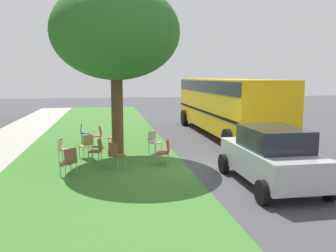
{
  "coord_description": "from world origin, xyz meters",
  "views": [
    {
      "loc": [
        -11.0,
        2.81,
        3.01
      ],
      "look_at": [
        1.64,
        0.6,
        1.19
      ],
      "focal_mm": 37.34,
      "sensor_mm": 36.0,
      "label": 1
    }
  ],
  "objects_px": {
    "street_tree": "(116,33)",
    "chair_1": "(154,140)",
    "chair_8": "(97,149)",
    "chair_3": "(98,134)",
    "chair_7": "(84,131)",
    "chair_6": "(115,136)",
    "chair_0": "(115,154)",
    "school_bus": "(226,101)",
    "chair_4": "(69,160)",
    "parked_car": "(271,156)",
    "chair_5": "(87,144)",
    "chair_9": "(165,150)",
    "chair_2": "(63,148)"
  },
  "relations": [
    {
      "from": "chair_0",
      "to": "chair_8",
      "type": "xyz_separation_m",
      "value": [
        0.81,
        0.61,
        0.0
      ]
    },
    {
      "from": "chair_1",
      "to": "chair_3",
      "type": "distance_m",
      "value": 2.94
    },
    {
      "from": "chair_7",
      "to": "chair_6",
      "type": "bearing_deg",
      "value": -137.29
    },
    {
      "from": "street_tree",
      "to": "chair_1",
      "type": "bearing_deg",
      "value": -83.3
    },
    {
      "from": "chair_6",
      "to": "chair_4",
      "type": "bearing_deg",
      "value": 160.12
    },
    {
      "from": "street_tree",
      "to": "chair_8",
      "type": "height_order",
      "value": "street_tree"
    },
    {
      "from": "chair_4",
      "to": "chair_3",
      "type": "bearing_deg",
      "value": -8.94
    },
    {
      "from": "chair_2",
      "to": "parked_car",
      "type": "height_order",
      "value": "parked_car"
    },
    {
      "from": "chair_8",
      "to": "chair_9",
      "type": "bearing_deg",
      "value": -104.61
    },
    {
      "from": "chair_4",
      "to": "school_bus",
      "type": "height_order",
      "value": "school_bus"
    },
    {
      "from": "chair_3",
      "to": "chair_4",
      "type": "relative_size",
      "value": 1.0
    },
    {
      "from": "chair_3",
      "to": "chair_6",
      "type": "height_order",
      "value": "same"
    },
    {
      "from": "school_bus",
      "to": "chair_4",
      "type": "bearing_deg",
      "value": 131.86
    },
    {
      "from": "street_tree",
      "to": "chair_0",
      "type": "bearing_deg",
      "value": 175.9
    },
    {
      "from": "parked_car",
      "to": "chair_1",
      "type": "bearing_deg",
      "value": 29.59
    },
    {
      "from": "chair_0",
      "to": "chair_8",
      "type": "relative_size",
      "value": 1.0
    },
    {
      "from": "chair_2",
      "to": "street_tree",
      "type": "bearing_deg",
      "value": -68.84
    },
    {
      "from": "chair_1",
      "to": "school_bus",
      "type": "relative_size",
      "value": 0.08
    },
    {
      "from": "parked_car",
      "to": "chair_3",
      "type": "bearing_deg",
      "value": 36.45
    },
    {
      "from": "chair_7",
      "to": "chair_5",
      "type": "bearing_deg",
      "value": -174.39
    },
    {
      "from": "street_tree",
      "to": "chair_7",
      "type": "bearing_deg",
      "value": 26.01
    },
    {
      "from": "parked_car",
      "to": "street_tree",
      "type": "bearing_deg",
      "value": 42.1
    },
    {
      "from": "street_tree",
      "to": "chair_1",
      "type": "distance_m",
      "value": 4.33
    },
    {
      "from": "chair_8",
      "to": "chair_3",
      "type": "bearing_deg",
      "value": 0.91
    },
    {
      "from": "parked_car",
      "to": "chair_6",
      "type": "bearing_deg",
      "value": 34.58
    },
    {
      "from": "chair_2",
      "to": "chair_0",
      "type": "bearing_deg",
      "value": -124.66
    },
    {
      "from": "chair_1",
      "to": "chair_7",
      "type": "xyz_separation_m",
      "value": [
        2.84,
        2.88,
        0.0
      ]
    },
    {
      "from": "chair_4",
      "to": "chair_8",
      "type": "xyz_separation_m",
      "value": [
        1.44,
        -0.79,
        0.0
      ]
    },
    {
      "from": "chair_1",
      "to": "chair_8",
      "type": "xyz_separation_m",
      "value": [
        -1.34,
        2.17,
        0.0
      ]
    },
    {
      "from": "chair_1",
      "to": "chair_5",
      "type": "relative_size",
      "value": 1.0
    },
    {
      "from": "chair_5",
      "to": "school_bus",
      "type": "relative_size",
      "value": 0.08
    },
    {
      "from": "chair_7",
      "to": "parked_car",
      "type": "distance_m",
      "value": 9.33
    },
    {
      "from": "chair_3",
      "to": "chair_5",
      "type": "distance_m",
      "value": 2.32
    },
    {
      "from": "chair_6",
      "to": "chair_7",
      "type": "relative_size",
      "value": 1.0
    },
    {
      "from": "chair_4",
      "to": "chair_5",
      "type": "height_order",
      "value": "same"
    },
    {
      "from": "chair_2",
      "to": "parked_car",
      "type": "xyz_separation_m",
      "value": [
        -3.75,
        -6.0,
        0.32
      ]
    },
    {
      "from": "chair_5",
      "to": "parked_car",
      "type": "bearing_deg",
      "value": -129.45
    },
    {
      "from": "chair_0",
      "to": "school_bus",
      "type": "xyz_separation_m",
      "value": [
        5.78,
        -5.75,
        1.24
      ]
    },
    {
      "from": "chair_3",
      "to": "chair_5",
      "type": "height_order",
      "value": "same"
    },
    {
      "from": "chair_1",
      "to": "chair_4",
      "type": "distance_m",
      "value": 4.07
    },
    {
      "from": "chair_1",
      "to": "chair_3",
      "type": "xyz_separation_m",
      "value": [
        1.93,
        2.22,
        0.0
      ]
    },
    {
      "from": "school_bus",
      "to": "parked_car",
      "type": "bearing_deg",
      "value": 169.46
    },
    {
      "from": "chair_7",
      "to": "chair_3",
      "type": "bearing_deg",
      "value": -144.08
    },
    {
      "from": "chair_4",
      "to": "chair_7",
      "type": "height_order",
      "value": "same"
    },
    {
      "from": "chair_0",
      "to": "chair_7",
      "type": "relative_size",
      "value": 1.0
    },
    {
      "from": "chair_0",
      "to": "chair_6",
      "type": "bearing_deg",
      "value": -1.34
    },
    {
      "from": "chair_3",
      "to": "chair_6",
      "type": "relative_size",
      "value": 1.0
    },
    {
      "from": "chair_2",
      "to": "parked_car",
      "type": "bearing_deg",
      "value": -121.98
    },
    {
      "from": "chair_3",
      "to": "school_bus",
      "type": "height_order",
      "value": "school_bus"
    },
    {
      "from": "chair_2",
      "to": "chair_8",
      "type": "height_order",
      "value": "same"
    }
  ]
}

